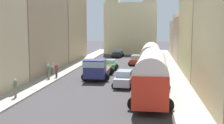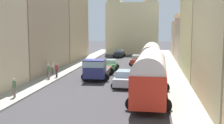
% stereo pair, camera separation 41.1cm
% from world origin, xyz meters
% --- Properties ---
extents(ground_plane, '(154.00, 154.00, 0.00)m').
position_xyz_m(ground_plane, '(0.00, 27.00, 0.00)').
color(ground_plane, '#383639').
extents(sidewalk_left, '(2.50, 70.00, 0.14)m').
position_xyz_m(sidewalk_left, '(-7.25, 27.00, 0.07)').
color(sidewalk_left, '#9B9A8F').
rests_on(sidewalk_left, ground).
extents(sidewalk_right, '(2.50, 70.00, 0.14)m').
position_xyz_m(sidewalk_right, '(7.25, 27.00, 0.07)').
color(sidewalk_right, '#9F9C90').
rests_on(sidewalk_right, ground).
extents(building_left_2, '(6.44, 14.94, 13.42)m').
position_xyz_m(building_left_2, '(-11.43, 26.12, 6.74)').
color(building_left_2, tan).
rests_on(building_left_2, ground).
extents(building_left_3, '(5.26, 13.24, 13.76)m').
position_xyz_m(building_left_3, '(-10.89, 40.66, 6.91)').
color(building_left_3, tan).
rests_on(building_left_3, ground).
extents(building_right_2, '(6.54, 14.84, 14.14)m').
position_xyz_m(building_right_2, '(11.47, 26.76, 7.09)').
color(building_right_2, '#C8B580').
rests_on(building_right_2, ground).
extents(building_right_3, '(4.81, 10.15, 8.08)m').
position_xyz_m(building_right_3, '(10.69, 39.74, 4.07)').
color(building_right_3, beige).
rests_on(building_right_3, ground).
extents(building_right_4, '(5.90, 9.54, 7.11)m').
position_xyz_m(building_right_4, '(11.45, 50.38, 3.55)').
color(building_right_4, beige).
rests_on(building_right_4, ground).
extents(distant_church, '(11.25, 7.65, 18.86)m').
position_xyz_m(distant_church, '(0.00, 54.31, 6.59)').
color(distant_church, beige).
rests_on(distant_church, ground).
extents(parked_bus_0, '(3.51, 9.89, 4.06)m').
position_xyz_m(parked_bus_0, '(4.51, 12.65, 2.23)').
color(parked_bus_0, red).
rests_on(parked_bus_0, ground).
extents(parked_bus_1, '(3.34, 8.77, 3.91)m').
position_xyz_m(parked_bus_1, '(4.40, 25.21, 2.15)').
color(parked_bus_1, '#3B9D6D').
rests_on(parked_bus_1, ground).
extents(cargo_truck_0, '(3.22, 7.16, 2.45)m').
position_xyz_m(cargo_truck_0, '(-1.65, 21.49, 1.25)').
color(cargo_truck_0, navy).
rests_on(cargo_truck_0, ground).
extents(car_0, '(2.33, 3.71, 1.41)m').
position_xyz_m(car_0, '(-1.26, 29.25, 0.72)').
color(car_0, '#4B974E').
rests_on(car_0, ground).
extents(car_1, '(2.27, 3.97, 1.49)m').
position_xyz_m(car_1, '(-1.99, 45.81, 0.76)').
color(car_1, '#212B32').
rests_on(car_1, ground).
extents(car_2, '(2.35, 4.17, 1.65)m').
position_xyz_m(car_2, '(1.81, 17.95, 0.82)').
color(car_2, silver).
rests_on(car_2, ground).
extents(car_3, '(2.45, 4.25, 1.52)m').
position_xyz_m(car_3, '(2.18, 34.92, 0.76)').
color(car_3, '#AD2E1F').
rests_on(car_3, ground).
extents(pedestrian_0, '(0.47, 0.47, 1.80)m').
position_xyz_m(pedestrian_0, '(-7.74, 23.59, 1.03)').
color(pedestrian_0, '#6C6756').
rests_on(pedestrian_0, ground).
extents(pedestrian_1, '(0.32, 0.32, 1.75)m').
position_xyz_m(pedestrian_1, '(-6.81, 11.58, 1.02)').
color(pedestrian_1, slate).
rests_on(pedestrian_1, ground).
extents(pedestrian_2, '(0.42, 0.42, 1.78)m').
position_xyz_m(pedestrian_2, '(-7.96, 22.56, 1.04)').
color(pedestrian_2, '#4A3E41').
rests_on(pedestrian_2, ground).
extents(pedestrian_3, '(0.50, 0.50, 1.76)m').
position_xyz_m(pedestrian_3, '(-6.49, 21.45, 1.00)').
color(pedestrian_3, '#443A3B').
rests_on(pedestrian_3, ground).
extents(pedestrian_4, '(0.50, 0.50, 1.78)m').
position_xyz_m(pedestrian_4, '(-7.01, 20.27, 1.01)').
color(pedestrian_4, slate).
rests_on(pedestrian_4, ground).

